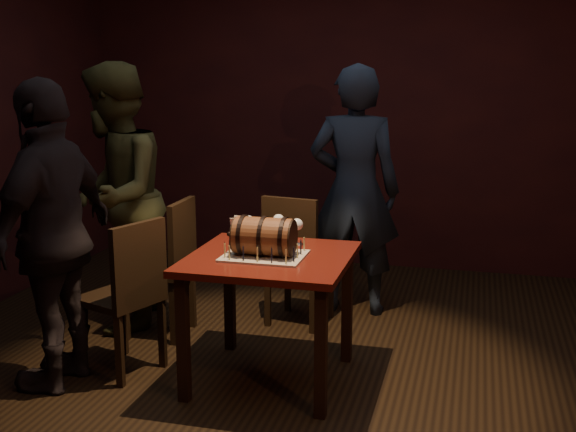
% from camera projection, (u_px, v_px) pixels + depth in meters
% --- Properties ---
extents(room_shell, '(5.04, 5.04, 2.80)m').
position_uv_depth(room_shell, '(288.00, 139.00, 4.00)').
color(room_shell, black).
rests_on(room_shell, ground).
extents(pub_table, '(0.90, 0.90, 0.75)m').
position_uv_depth(pub_table, '(270.00, 274.00, 4.09)').
color(pub_table, '#44100B').
rests_on(pub_table, ground).
extents(cake_board, '(0.45, 0.35, 0.01)m').
position_uv_depth(cake_board, '(264.00, 256.00, 4.03)').
color(cake_board, '#AE9F8C').
rests_on(cake_board, pub_table).
extents(barrel_cake, '(0.39, 0.23, 0.23)m').
position_uv_depth(barrel_cake, '(264.00, 236.00, 4.01)').
color(barrel_cake, brown).
rests_on(barrel_cake, cake_board).
extents(birthday_candles, '(0.40, 0.30, 0.09)m').
position_uv_depth(birthday_candles, '(264.00, 248.00, 4.02)').
color(birthday_candles, '#D7D080').
rests_on(birthday_candles, cake_board).
extents(wine_glass_left, '(0.07, 0.07, 0.16)m').
position_uv_depth(wine_glass_left, '(249.00, 223.00, 4.36)').
color(wine_glass_left, silver).
rests_on(wine_glass_left, pub_table).
extents(wine_glass_mid, '(0.07, 0.07, 0.16)m').
position_uv_depth(wine_glass_mid, '(278.00, 221.00, 4.40)').
color(wine_glass_mid, silver).
rests_on(wine_glass_mid, pub_table).
extents(wine_glass_right, '(0.07, 0.07, 0.16)m').
position_uv_depth(wine_glass_right, '(297.00, 226.00, 4.28)').
color(wine_glass_right, silver).
rests_on(wine_glass_right, pub_table).
extents(pint_of_ale, '(0.07, 0.07, 0.15)m').
position_uv_depth(pint_of_ale, '(251.00, 234.00, 4.26)').
color(pint_of_ale, silver).
rests_on(pint_of_ale, pub_table).
extents(menu_card, '(0.10, 0.05, 0.13)m').
position_uv_depth(menu_card, '(240.00, 228.00, 4.45)').
color(menu_card, white).
rests_on(menu_card, pub_table).
extents(chair_back, '(0.46, 0.46, 0.93)m').
position_uv_depth(chair_back, '(295.00, 253.00, 4.98)').
color(chair_back, black).
rests_on(chair_back, ground).
extents(chair_left_rear, '(0.41, 0.41, 0.93)m').
position_uv_depth(chair_left_rear, '(169.00, 260.00, 4.81)').
color(chair_left_rear, black).
rests_on(chair_left_rear, ground).
extents(chair_left_front, '(0.51, 0.51, 0.93)m').
position_uv_depth(chair_left_front, '(128.00, 289.00, 4.20)').
color(chair_left_front, black).
rests_on(chair_left_front, ground).
extents(person_back, '(0.68, 0.46, 1.81)m').
position_uv_depth(person_back, '(354.00, 191.00, 5.22)').
color(person_back, '#192232').
rests_on(person_back, ground).
extents(person_left_rear, '(0.90, 1.04, 1.82)m').
position_uv_depth(person_left_rear, '(114.00, 198.00, 4.91)').
color(person_left_rear, '#424121').
rests_on(person_left_rear, ground).
extents(person_left_front, '(0.46, 1.04, 1.74)m').
position_uv_depth(person_left_front, '(54.00, 236.00, 4.01)').
color(person_left_front, black).
rests_on(person_left_front, ground).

